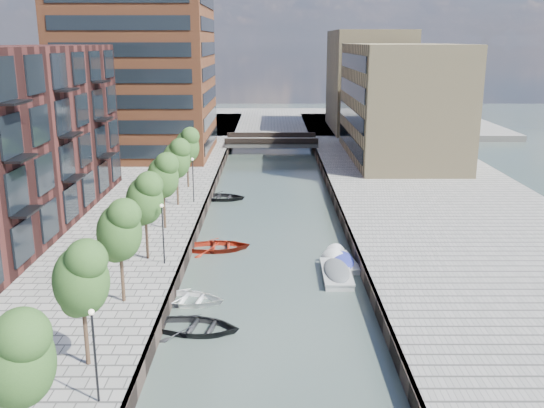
{
  "coord_description": "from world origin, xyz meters",
  "views": [
    {
      "loc": [
        -0.09,
        -14.01,
        15.38
      ],
      "look_at": [
        0.0,
        29.95,
        3.5
      ],
      "focal_mm": 40.0,
      "sensor_mm": 36.0,
      "label": 1
    }
  ],
  "objects_px": {
    "bridge": "(271,142)",
    "motorboat_4": "(336,271)",
    "tree_1": "(81,276)",
    "motorboat_3": "(342,261)",
    "tree_4": "(163,175)",
    "tree_2": "(119,229)",
    "sloop_0": "(197,331)",
    "sloop_4": "(221,200)",
    "tree_3": "(145,197)",
    "tree_0": "(17,356)",
    "sloop_2": "(218,250)",
    "car": "(360,145)",
    "tree_5": "(176,158)",
    "sloop_3": "(187,303)",
    "tree_6": "(187,145)"
  },
  "relations": [
    {
      "from": "sloop_2",
      "to": "sloop_4",
      "type": "height_order",
      "value": "sloop_2"
    },
    {
      "from": "sloop_3",
      "to": "motorboat_4",
      "type": "xyz_separation_m",
      "value": [
        9.49,
        4.6,
        0.22
      ]
    },
    {
      "from": "tree_1",
      "to": "sloop_0",
      "type": "xyz_separation_m",
      "value": [
        4.36,
        5.17,
        -5.31
      ]
    },
    {
      "from": "bridge",
      "to": "car",
      "type": "bearing_deg",
      "value": -21.45
    },
    {
      "from": "tree_0",
      "to": "tree_6",
      "type": "bearing_deg",
      "value": 90.0
    },
    {
      "from": "tree_4",
      "to": "motorboat_3",
      "type": "relative_size",
      "value": 1.29
    },
    {
      "from": "sloop_4",
      "to": "car",
      "type": "bearing_deg",
      "value": -30.58
    },
    {
      "from": "sloop_2",
      "to": "sloop_3",
      "type": "bearing_deg",
      "value": 168.98
    },
    {
      "from": "tree_2",
      "to": "tree_4",
      "type": "xyz_separation_m",
      "value": [
        0.0,
        14.0,
        0.0
      ]
    },
    {
      "from": "sloop_3",
      "to": "motorboat_3",
      "type": "relative_size",
      "value": 0.99
    },
    {
      "from": "tree_4",
      "to": "tree_6",
      "type": "distance_m",
      "value": 14.0
    },
    {
      "from": "tree_4",
      "to": "sloop_0",
      "type": "distance_m",
      "value": 17.26
    },
    {
      "from": "motorboat_3",
      "to": "car",
      "type": "height_order",
      "value": "car"
    },
    {
      "from": "sloop_0",
      "to": "sloop_4",
      "type": "height_order",
      "value": "sloop_4"
    },
    {
      "from": "tree_1",
      "to": "motorboat_3",
      "type": "height_order",
      "value": "tree_1"
    },
    {
      "from": "motorboat_3",
      "to": "motorboat_4",
      "type": "xyz_separation_m",
      "value": [
        -0.67,
        -2.13,
        0.04
      ]
    },
    {
      "from": "sloop_4",
      "to": "sloop_0",
      "type": "bearing_deg",
      "value": -171.85
    },
    {
      "from": "sloop_3",
      "to": "tree_6",
      "type": "bearing_deg",
      "value": 16.83
    },
    {
      "from": "tree_1",
      "to": "sloop_2",
      "type": "xyz_separation_m",
      "value": [
        4.39,
        18.53,
        -5.31
      ]
    },
    {
      "from": "tree_1",
      "to": "tree_2",
      "type": "relative_size",
      "value": 1.0
    },
    {
      "from": "motorboat_3",
      "to": "motorboat_4",
      "type": "relative_size",
      "value": 0.84
    },
    {
      "from": "sloop_2",
      "to": "car",
      "type": "xyz_separation_m",
      "value": [
        16.07,
        37.77,
        1.71
      ]
    },
    {
      "from": "tree_1",
      "to": "tree_3",
      "type": "height_order",
      "value": "same"
    },
    {
      "from": "tree_0",
      "to": "sloop_3",
      "type": "xyz_separation_m",
      "value": [
        3.34,
        15.93,
        -5.31
      ]
    },
    {
      "from": "tree_0",
      "to": "sloop_2",
      "type": "distance_m",
      "value": 26.44
    },
    {
      "from": "tree_1",
      "to": "car",
      "type": "bearing_deg",
      "value": 70.03
    },
    {
      "from": "sloop_3",
      "to": "tree_1",
      "type": "bearing_deg",
      "value": 169.06
    },
    {
      "from": "motorboat_4",
      "to": "sloop_2",
      "type": "bearing_deg",
      "value": 149.37
    },
    {
      "from": "bridge",
      "to": "motorboat_4",
      "type": "relative_size",
      "value": 2.37
    },
    {
      "from": "tree_2",
      "to": "car",
      "type": "relative_size",
      "value": 1.42
    },
    {
      "from": "sloop_3",
      "to": "sloop_2",
      "type": "bearing_deg",
      "value": 3.28
    },
    {
      "from": "tree_3",
      "to": "sloop_4",
      "type": "xyz_separation_m",
      "value": [
        3.44,
        19.6,
        -5.31
      ]
    },
    {
      "from": "tree_1",
      "to": "tree_4",
      "type": "bearing_deg",
      "value": 90.0
    },
    {
      "from": "tree_3",
      "to": "tree_6",
      "type": "height_order",
      "value": "same"
    },
    {
      "from": "sloop_0",
      "to": "motorboat_3",
      "type": "distance_m",
      "value": 13.9
    },
    {
      "from": "tree_4",
      "to": "motorboat_3",
      "type": "distance_m",
      "value": 15.39
    },
    {
      "from": "bridge",
      "to": "motorboat_3",
      "type": "distance_m",
      "value": 45.63
    },
    {
      "from": "bridge",
      "to": "sloop_3",
      "type": "bearing_deg",
      "value": -95.66
    },
    {
      "from": "tree_5",
      "to": "bridge",
      "type": "bearing_deg",
      "value": 75.56
    },
    {
      "from": "sloop_4",
      "to": "tree_5",
      "type": "bearing_deg",
      "value": 154.73
    },
    {
      "from": "tree_0",
      "to": "tree_4",
      "type": "xyz_separation_m",
      "value": [
        0.0,
        28.0,
        0.0
      ]
    },
    {
      "from": "tree_2",
      "to": "sloop_3",
      "type": "bearing_deg",
      "value": 30.08
    },
    {
      "from": "tree_3",
      "to": "sloop_0",
      "type": "bearing_deg",
      "value": -63.69
    },
    {
      "from": "sloop_0",
      "to": "sloop_3",
      "type": "bearing_deg",
      "value": 25.45
    },
    {
      "from": "tree_0",
      "to": "tree_4",
      "type": "distance_m",
      "value": 28.0
    },
    {
      "from": "sloop_0",
      "to": "sloop_3",
      "type": "height_order",
      "value": "sloop_0"
    },
    {
      "from": "sloop_2",
      "to": "tree_2",
      "type": "bearing_deg",
      "value": 154.41
    },
    {
      "from": "tree_4",
      "to": "motorboat_4",
      "type": "relative_size",
      "value": 1.08
    },
    {
      "from": "tree_4",
      "to": "sloop_2",
      "type": "bearing_deg",
      "value": -29.4
    },
    {
      "from": "sloop_0",
      "to": "sloop_4",
      "type": "xyz_separation_m",
      "value": [
        -0.93,
        28.43,
        0.0
      ]
    }
  ]
}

